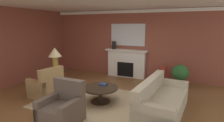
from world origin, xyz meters
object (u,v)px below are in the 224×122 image
Objects in this scene: fireplace at (126,64)px; coffee_table at (100,91)px; table_lamp at (55,54)px; potted_plant at (180,74)px; armchair_near_window at (46,87)px; armchair_facing_fireplace at (62,110)px; sofa at (161,102)px; vase_tall_corner at (163,75)px; vase_mantel_left at (114,45)px; side_table at (56,78)px; mantel_mirror at (128,35)px.

fireplace is 2.78m from coffee_table.
table_lamp is 4.34m from potted_plant.
armchair_facing_fireplace is (1.42, -1.02, 0.00)m from armchair_near_window.
sofa is 2.29× the size of armchair_near_window.
vase_tall_corner is (1.68, 3.80, 0.02)m from armchair_facing_fireplace.
table_lamp is 2.30× the size of vase_mantel_left.
side_table is at bearing 133.49° from armchair_facing_fireplace.
vase_mantel_left reaches higher than armchair_facing_fireplace.
mantel_mirror is 3.35m from side_table.
coffee_table is at bearing -86.31° from mantel_mirror.
vase_tall_corner is at bearing 33.41° from table_lamp.
fireplace is 3.44m from armchair_near_window.
armchair_facing_fireplace is 1.36m from coffee_table.
mantel_mirror is 1.96× the size of table_lamp.
side_table is at bearing -7.13° from table_lamp.
sofa is 3.68m from table_lamp.
vase_mantel_left is at bearing 65.03° from side_table.
side_table is (-3.54, 0.31, 0.10)m from sofa.
fireplace is 0.96m from vase_mantel_left.
armchair_near_window is (-3.39, -0.32, 0.01)m from sofa.
potted_plant is at bearing -24.88° from vase_tall_corner.
vase_tall_corner is at bearing -6.68° from vase_mantel_left.
table_lamp reaches higher than sofa.
side_table is 2.14× the size of vase_mantel_left.
mantel_mirror is 4.47m from armchair_facing_fireplace.
fireplace is 3.35m from sofa.
side_table is (-1.66, -2.56, -1.38)m from mantel_mirror.
vase_mantel_left is (-0.74, 2.71, 1.01)m from coffee_table.
vase_tall_corner is (3.25, 2.14, -0.07)m from side_table.
mantel_mirror is 2.10× the size of side_table.
sofa is 2.21m from potted_plant.
mantel_mirror is 2.63m from potted_plant.
sofa is 6.67× the size of vase_mantel_left.
side_table is 0.84× the size of potted_plant.
mantel_mirror is at bearing 93.69° from coffee_table.
armchair_facing_fireplace is 2.91× the size of vase_mantel_left.
side_table is 4.28m from potted_plant.
mantel_mirror reaches higher than potted_plant.
fireplace is at bearing 5.13° from vase_mantel_left.
vase_mantel_left is (-0.55, -0.05, 0.78)m from fireplace.
fireplace is at bearing 169.29° from vase_tall_corner.
armchair_facing_fireplace is (-0.09, -4.22, -1.47)m from mantel_mirror.
fireplace reaches higher than potted_plant.
coffee_table is 1.33× the size of table_lamp.
potted_plant is (0.30, 2.18, 0.19)m from sofa.
armchair_facing_fireplace is at bearing -145.76° from sofa.
table_lamp is 1.15× the size of vase_tall_corner.
armchair_near_window is 2.91× the size of vase_mantel_left.
armchair_near_window is at bearing -107.63° from vase_mantel_left.
vase_mantel_left is at bearing 96.44° from armchair_facing_fireplace.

